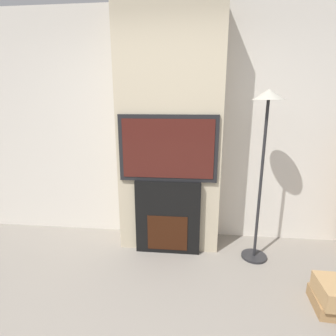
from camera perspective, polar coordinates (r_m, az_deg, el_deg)
The scene contains 5 objects.
wall_back at distance 3.16m, azimuth 0.84°, elevation 8.63°, with size 6.00×0.06×2.70m.
chimney_breast at distance 2.92m, azimuth 0.42°, elevation 8.15°, with size 1.11×0.42×2.70m.
fireplace at distance 2.97m, azimuth -0.00°, elevation -10.55°, with size 0.71×0.15×0.84m.
television at distance 2.73m, azimuth -0.01°, elevation 4.25°, with size 1.03×0.07×0.70m.
floor_lamp at distance 2.73m, azimuth 20.46°, elevation 7.56°, with size 0.31×0.31×1.78m.
Camera 1 is at (0.27, -1.10, 1.67)m, focal length 28.00 mm.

